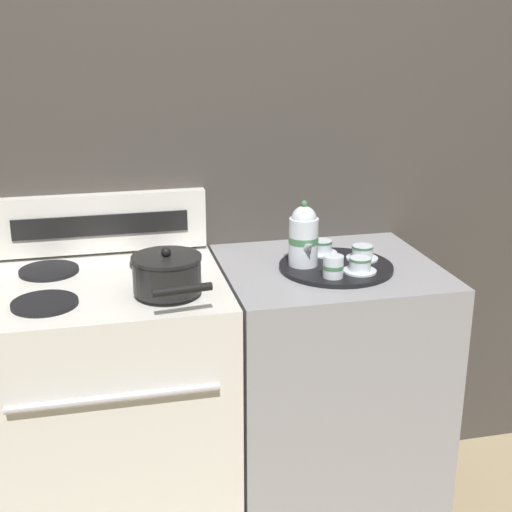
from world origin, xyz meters
TOP-DOWN VIEW (x-y plane):
  - wall_back at (0.00, 0.33)m, footprint 6.00×0.05m
  - stove at (-0.34, -0.00)m, footprint 0.70×0.63m
  - control_panel at (-0.34, 0.28)m, footprint 0.69×0.05m
  - side_counter at (0.36, 0.00)m, footprint 0.68×0.60m
  - saucepan at (-0.17, -0.14)m, footprint 0.20×0.29m
  - serving_tray at (0.36, -0.03)m, footprint 0.36×0.36m
  - teapot at (0.26, -0.01)m, footprint 0.09×0.15m
  - teacup_left at (0.41, -0.11)m, footprint 0.10×0.10m
  - teacup_right at (0.46, 0.00)m, footprint 0.10×0.10m
  - teacup_front at (0.35, 0.08)m, footprint 0.10×0.10m
  - creamer_jug at (0.32, -0.14)m, footprint 0.06×0.06m

SIDE VIEW (x-z plane):
  - side_counter at x=0.36m, z-range 0.00..0.94m
  - stove at x=-0.34m, z-range 0.00..0.94m
  - serving_tray at x=0.36m, z-range 0.94..0.95m
  - teacup_left at x=0.41m, z-range 0.95..1.00m
  - teacup_right at x=0.46m, z-range 0.95..1.00m
  - teacup_front at x=0.35m, z-range 0.95..1.00m
  - creamer_jug at x=0.32m, z-range 0.95..1.02m
  - saucepan at x=-0.17m, z-range 0.94..1.07m
  - teapot at x=0.26m, z-range 0.94..1.15m
  - control_panel at x=-0.34m, z-range 0.95..1.14m
  - wall_back at x=0.00m, z-range 0.00..2.20m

